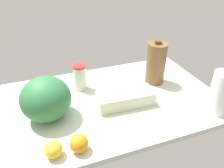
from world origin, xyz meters
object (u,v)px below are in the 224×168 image
(chocolate_milk_jug, at_px, (156,63))
(lemon_by_jug, at_px, (53,149))
(watermelon, at_px, (46,99))
(tumbler_cup, at_px, (80,77))
(orange_beside_bowl, at_px, (79,143))
(egg_carton, at_px, (125,99))
(milk_jug, at_px, (222,93))

(chocolate_milk_jug, height_order, lemon_by_jug, chocolate_milk_jug)
(watermelon, relative_size, tumbler_cup, 1.54)
(watermelon, height_order, lemon_by_jug, watermelon)
(tumbler_cup, relative_size, orange_beside_bowl, 2.01)
(egg_carton, relative_size, orange_beside_bowl, 3.88)
(egg_carton, bearing_deg, milk_jug, 156.78)
(watermelon, height_order, chocolate_milk_jug, chocolate_milk_jug)
(egg_carton, relative_size, milk_jug, 1.27)
(tumbler_cup, height_order, lemon_by_jug, tumbler_cup)
(lemon_by_jug, bearing_deg, chocolate_milk_jug, -150.40)
(lemon_by_jug, bearing_deg, orange_beside_bowl, 176.60)
(milk_jug, relative_size, orange_beside_bowl, 3.05)
(egg_carton, relative_size, tumbler_cup, 1.93)
(orange_beside_bowl, height_order, lemon_by_jug, orange_beside_bowl)
(tumbler_cup, relative_size, lemon_by_jug, 2.14)
(chocolate_milk_jug, xyz_separation_m, orange_beside_bowl, (0.57, 0.39, -0.09))
(egg_carton, bearing_deg, lemon_by_jug, 31.88)
(egg_carton, distance_m, tumbler_cup, 0.31)
(watermelon, bearing_deg, orange_beside_bowl, 109.76)
(chocolate_milk_jug, distance_m, lemon_by_jug, 0.78)
(egg_carton, distance_m, orange_beside_bowl, 0.38)
(watermelon, height_order, egg_carton, watermelon)
(milk_jug, distance_m, orange_beside_bowl, 0.73)
(watermelon, xyz_separation_m, orange_beside_bowl, (-0.10, 0.27, -0.07))
(egg_carton, height_order, chocolate_milk_jug, chocolate_milk_jug)
(egg_carton, height_order, orange_beside_bowl, orange_beside_bowl)
(milk_jug, distance_m, tumbler_cup, 0.76)
(egg_carton, height_order, lemon_by_jug, egg_carton)
(egg_carton, bearing_deg, watermelon, -2.16)
(milk_jug, height_order, chocolate_milk_jug, chocolate_milk_jug)
(chocolate_milk_jug, bearing_deg, orange_beside_bowl, 34.29)
(chocolate_milk_jug, xyz_separation_m, lemon_by_jug, (0.68, 0.38, -0.09))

